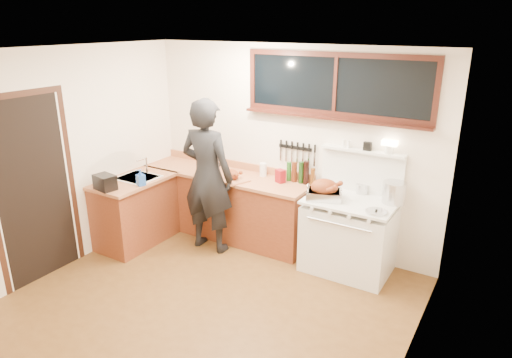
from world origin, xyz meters
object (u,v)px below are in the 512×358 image
Objects in this scene: cutting_board at (232,176)px; roast_turkey at (325,190)px; vintage_stove at (349,234)px; man at (207,176)px.

roast_turkey reaches higher than cutting_board.
roast_turkey is at bearing 0.28° from cutting_board.
roast_turkey is (1.28, 0.01, 0.05)m from cutting_board.
cutting_board is at bearing -175.09° from vintage_stove.
roast_turkey is (1.48, 0.28, 0.00)m from man.
man reaches higher than roast_turkey.
cutting_board is (-1.57, -0.13, 0.49)m from vintage_stove.
man is 1.50m from roast_turkey.
cutting_board is 1.05× the size of roast_turkey.
roast_turkey is (-0.29, -0.13, 0.53)m from vintage_stove.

